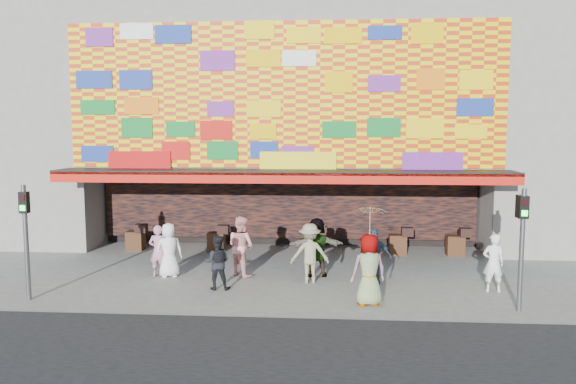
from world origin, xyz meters
name	(u,v)px	position (x,y,z in m)	size (l,w,h in m)	color
ground	(272,288)	(0.00, 0.00, 0.00)	(90.00, 90.00, 0.00)	slate
shop_building	(292,109)	(0.00, 8.18, 5.23)	(15.20, 9.40, 10.00)	gray
signal_left	(26,229)	(-6.20, -1.50, 1.86)	(0.22, 0.20, 3.00)	#59595B
signal_right	(522,236)	(6.20, -1.50, 1.86)	(0.22, 0.20, 3.00)	#59595B
ped_a	(169,250)	(-3.20, 1.01, 0.82)	(0.80, 0.52, 1.63)	white
ped_b	(158,251)	(-3.53, 1.00, 0.79)	(0.57, 0.38, 1.57)	#B97790
ped_c	(217,262)	(-1.50, -0.19, 0.76)	(0.73, 0.57, 1.51)	black
ped_d	(310,253)	(1.02, 0.68, 0.86)	(1.11, 0.64, 1.72)	gray
ped_e	(375,257)	(2.87, 0.58, 0.81)	(0.95, 0.39, 1.62)	#36405E
ped_f	(317,247)	(1.20, 1.39, 0.89)	(1.66, 0.53, 1.79)	gray
ped_g	(369,270)	(2.57, -1.30, 0.91)	(0.89, 0.58, 1.82)	gray
ped_h	(494,263)	(6.03, 0.12, 0.80)	(0.58, 0.38, 1.60)	white
ped_i	(241,246)	(-1.07, 1.31, 0.91)	(0.88, 0.69, 1.81)	pink
parasol	(370,222)	(2.57, -1.30, 2.11)	(1.16, 1.17, 1.77)	#FFD4A0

